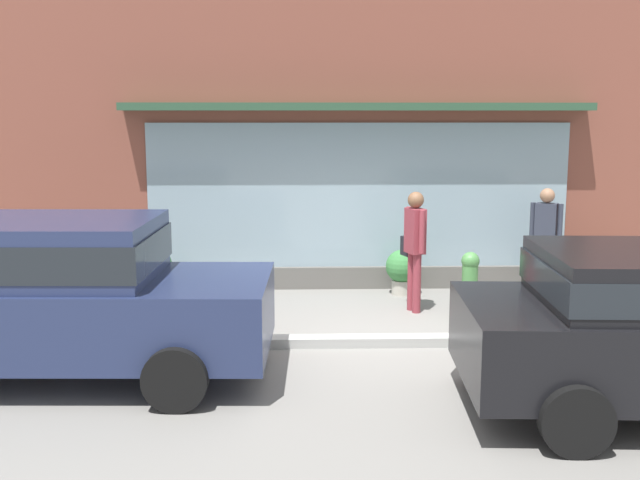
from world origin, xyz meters
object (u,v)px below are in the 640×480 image
pedestrian_passerby (546,233)px  potted_plant_doorstep (169,275)px  potted_plant_trailing_edge (402,269)px  fire_hydrant (470,285)px  pedestrian_with_handbag (414,241)px  parked_car_navy (54,290)px  potted_plant_window_right (42,259)px  potted_plant_window_center (607,270)px

pedestrian_passerby → potted_plant_doorstep: 5.90m
pedestrian_passerby → potted_plant_trailing_edge: bearing=24.8°
fire_hydrant → pedestrian_with_handbag: (-0.72, 0.45, 0.55)m
fire_hydrant → pedestrian_passerby: 2.05m
parked_car_navy → potted_plant_trailing_edge: (4.26, 3.76, -0.57)m
potted_plant_doorstep → potted_plant_window_right: bearing=176.9°
pedestrian_with_handbag → potted_plant_window_right: 5.75m
fire_hydrant → potted_plant_trailing_edge: 1.66m
potted_plant_window_center → potted_plant_trailing_edge: (-3.22, 0.14, 0.01)m
potted_plant_window_right → pedestrian_with_handbag: bearing=-10.2°
fire_hydrant → potted_plant_window_right: size_ratio=0.75×
pedestrian_with_handbag → potted_plant_window_center: 3.39m
pedestrian_with_handbag → potted_plant_window_right: (-5.64, 1.02, -0.41)m
pedestrian_with_handbag → fire_hydrant: bearing=-140.1°
pedestrian_with_handbag → potted_plant_trailing_edge: (-0.02, 1.04, -0.62)m
potted_plant_trailing_edge → potted_plant_window_right: potted_plant_window_right is taller
pedestrian_passerby → potted_plant_window_center: pedestrian_passerby is taller
potted_plant_window_right → potted_plant_doorstep: bearing=-3.1°
potted_plant_window_center → potted_plant_doorstep: 6.88m
parked_car_navy → potted_plant_window_center: bearing=27.8°
potted_plant_trailing_edge → potted_plant_doorstep: bearing=-178.0°
pedestrian_passerby → potted_plant_window_right: size_ratio=1.34×
pedestrian_with_handbag → pedestrian_passerby: size_ratio=1.03×
fire_hydrant → potted_plant_trailing_edge: bearing=116.3°
fire_hydrant → potted_plant_window_right: potted_plant_window_right is taller
potted_plant_window_center → potted_plant_window_right: (-8.85, 0.11, 0.22)m
pedestrian_with_handbag → parked_car_navy: bearing=104.4°
pedestrian_passerby → potted_plant_window_center: size_ratio=2.34×
fire_hydrant → pedestrian_with_handbag: 1.01m
pedestrian_passerby → pedestrian_with_handbag: bearing=50.8°
pedestrian_with_handbag → parked_car_navy: size_ratio=0.39×
parked_car_navy → pedestrian_with_handbag: bearing=34.4°
parked_car_navy → potted_plant_doorstep: parked_car_navy is taller
potted_plant_doorstep → fire_hydrant: bearing=-17.2°
parked_car_navy → potted_plant_window_right: 4.00m
parked_car_navy → potted_plant_window_right: parked_car_navy is taller
pedestrian_passerby → potted_plant_doorstep: (-5.87, 0.03, -0.64)m
fire_hydrant → potted_plant_doorstep: size_ratio=1.26×
fire_hydrant → parked_car_navy: bearing=-155.5°
fire_hydrant → potted_plant_trailing_edge: (-0.74, 1.49, -0.07)m
pedestrian_passerby → parked_car_navy: parked_car_navy is taller
potted_plant_window_center → potted_plant_trailing_edge: potted_plant_window_center is taller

